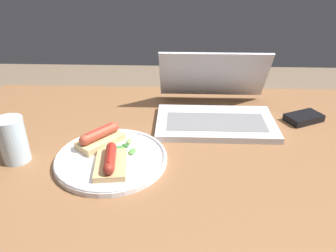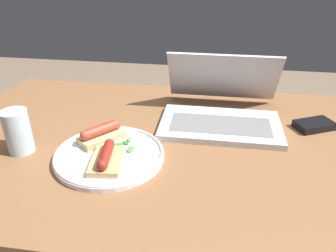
# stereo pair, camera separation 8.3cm
# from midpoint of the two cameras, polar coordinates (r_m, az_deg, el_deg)

# --- Properties ---
(desk) EXTENTS (1.47, 0.80, 0.76)m
(desk) POSITION_cam_midpoint_polar(r_m,az_deg,el_deg) (0.93, 2.53, -6.60)
(desk) COLOR brown
(desk) RESTS_ON ground_plane
(laptop) EXTENTS (0.35, 0.31, 0.19)m
(laptop) POSITION_cam_midpoint_polar(r_m,az_deg,el_deg) (1.00, 5.82, 3.08)
(laptop) COLOR #B7B7BC
(laptop) RESTS_ON desk
(plate) EXTENTS (0.28, 0.28, 0.02)m
(plate) POSITION_cam_midpoint_polar(r_m,az_deg,el_deg) (0.83, -12.70, -5.61)
(plate) COLOR silver
(plate) RESTS_ON desk
(sausage_toast_left) EXTENTS (0.09, 0.13, 0.04)m
(sausage_toast_left) POSITION_cam_midpoint_polar(r_m,az_deg,el_deg) (0.78, -13.01, -6.19)
(sausage_toast_left) COLOR tan
(sausage_toast_left) RESTS_ON plate
(sausage_toast_middle) EXTENTS (0.13, 0.13, 0.05)m
(sausage_toast_middle) POSITION_cam_midpoint_polar(r_m,az_deg,el_deg) (0.88, -14.42, -2.05)
(sausage_toast_middle) COLOR tan
(sausage_toast_middle) RESTS_ON plate
(salad_pile) EXTENTS (0.06, 0.08, 0.01)m
(salad_pile) POSITION_cam_midpoint_polar(r_m,az_deg,el_deg) (0.85, -9.98, -3.77)
(salad_pile) COLOR #709E4C
(salad_pile) RESTS_ON plate
(drinking_glass) EXTENTS (0.07, 0.07, 0.11)m
(drinking_glass) POSITION_cam_midpoint_polar(r_m,az_deg,el_deg) (0.89, -27.86, -2.26)
(drinking_glass) COLOR silver
(drinking_glass) RESTS_ON desk
(external_drive) EXTENTS (0.13, 0.10, 0.02)m
(external_drive) POSITION_cam_midpoint_polar(r_m,az_deg,el_deg) (1.06, 20.54, 1.30)
(external_drive) COLOR black
(external_drive) RESTS_ON desk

